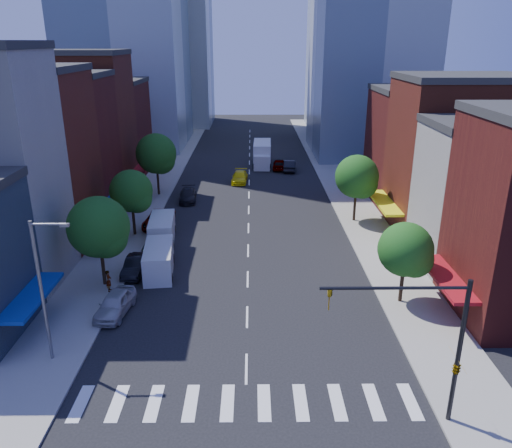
# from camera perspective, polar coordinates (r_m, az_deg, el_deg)

# --- Properties ---
(ground) EXTENTS (220.00, 220.00, 0.00)m
(ground) POSITION_cam_1_polar(r_m,az_deg,el_deg) (31.26, -1.11, -16.20)
(ground) COLOR black
(ground) RESTS_ON ground
(sidewalk_left) EXTENTS (5.00, 120.00, 0.15)m
(sidewalk_left) POSITION_cam_1_polar(r_m,az_deg,el_deg) (68.94, -11.27, 4.27)
(sidewalk_left) COLOR gray
(sidewalk_left) RESTS_ON ground
(sidewalk_right) EXTENTS (5.00, 120.00, 0.15)m
(sidewalk_right) POSITION_cam_1_polar(r_m,az_deg,el_deg) (68.81, 9.70, 4.34)
(sidewalk_right) COLOR gray
(sidewalk_right) RESTS_ON ground
(crosswalk) EXTENTS (19.00, 3.00, 0.01)m
(crosswalk) POSITION_cam_1_polar(r_m,az_deg,el_deg) (28.90, -1.17, -19.73)
(crosswalk) COLOR silver
(crosswalk) RESTS_ON ground
(bldg_left_2) EXTENTS (12.00, 9.00, 16.00)m
(bldg_left_2) POSITION_cam_1_polar(r_m,az_deg,el_deg) (51.50, -25.17, 6.47)
(bldg_left_2) COLOR #5C2315
(bldg_left_2) RESTS_ON ground
(bldg_left_3) EXTENTS (12.00, 8.00, 15.00)m
(bldg_left_3) POSITION_cam_1_polar(r_m,az_deg,el_deg) (59.26, -21.85, 8.02)
(bldg_left_3) COLOR #4D1413
(bldg_left_3) RESTS_ON ground
(bldg_left_4) EXTENTS (12.00, 9.00, 17.00)m
(bldg_left_4) POSITION_cam_1_polar(r_m,az_deg,el_deg) (66.96, -19.44, 10.45)
(bldg_left_4) COLOR #5C2315
(bldg_left_4) RESTS_ON ground
(bldg_left_5) EXTENTS (12.00, 10.00, 13.00)m
(bldg_left_5) POSITION_cam_1_polar(r_m,az_deg,el_deg) (76.21, -17.06, 10.24)
(bldg_left_5) COLOR #4D1413
(bldg_left_5) RESTS_ON ground
(bldg_right_1) EXTENTS (12.00, 8.00, 12.00)m
(bldg_right_1) POSITION_cam_1_polar(r_m,az_deg,el_deg) (46.87, 25.67, 2.63)
(bldg_right_1) COLOR beige
(bldg_right_1) RESTS_ON ground
(bldg_right_2) EXTENTS (12.00, 10.00, 15.00)m
(bldg_right_2) POSITION_cam_1_polar(r_m,az_deg,el_deg) (54.45, 21.95, 7.04)
(bldg_right_2) COLOR #5C2315
(bldg_right_2) RESTS_ON ground
(bldg_right_3) EXTENTS (12.00, 10.00, 13.00)m
(bldg_right_3) POSITION_cam_1_polar(r_m,az_deg,el_deg) (63.81, 18.57, 8.28)
(bldg_right_3) COLOR #4D1413
(bldg_right_3) RESTS_ON ground
(traffic_signal) EXTENTS (7.24, 2.24, 8.00)m
(traffic_signal) POSITION_cam_1_polar(r_m,az_deg,el_deg) (26.95, 21.04, -13.62)
(traffic_signal) COLOR black
(traffic_signal) RESTS_ON sidewalk_right
(streetlight) EXTENTS (2.25, 0.25, 9.00)m
(streetlight) POSITION_cam_1_polar(r_m,az_deg,el_deg) (31.76, -23.12, -6.26)
(streetlight) COLOR slate
(streetlight) RESTS_ON sidewalk_left
(tree_left_near) EXTENTS (4.80, 4.80, 7.30)m
(tree_left_near) POSITION_cam_1_polar(r_m,az_deg,el_deg) (40.33, -17.35, -0.59)
(tree_left_near) COLOR black
(tree_left_near) RESTS_ON sidewalk_left
(tree_left_mid) EXTENTS (4.20, 4.20, 6.65)m
(tree_left_mid) POSITION_cam_1_polar(r_m,az_deg,el_deg) (50.50, -13.92, 3.48)
(tree_left_mid) COLOR black
(tree_left_mid) RESTS_ON sidewalk_left
(tree_left_far) EXTENTS (5.00, 5.00, 7.75)m
(tree_left_far) POSITION_cam_1_polar(r_m,az_deg,el_deg) (63.61, -11.21, 7.71)
(tree_left_far) COLOR black
(tree_left_far) RESTS_ON sidewalk_left
(tree_right_near) EXTENTS (4.00, 4.00, 6.20)m
(tree_right_near) POSITION_cam_1_polar(r_m,az_deg,el_deg) (37.79, 16.94, -3.06)
(tree_right_near) COLOR black
(tree_right_near) RESTS_ON sidewalk_right
(tree_right_far) EXTENTS (4.60, 4.60, 7.20)m
(tree_right_far) POSITION_cam_1_polar(r_m,az_deg,el_deg) (54.08, 11.61, 5.13)
(tree_right_far) COLOR black
(tree_right_far) RESTS_ON sidewalk_right
(parked_car_front) EXTENTS (2.49, 4.89, 1.59)m
(parked_car_front) POSITION_cam_1_polar(r_m,az_deg,el_deg) (37.67, -15.80, -8.76)
(parked_car_front) COLOR #A2A2A7
(parked_car_front) RESTS_ON ground
(parked_car_second) EXTENTS (1.72, 4.46, 1.45)m
(parked_car_second) POSITION_cam_1_polar(r_m,az_deg,el_deg) (43.46, -13.62, -4.62)
(parked_car_second) COLOR black
(parked_car_second) RESTS_ON ground
(parked_car_third) EXTENTS (2.97, 5.86, 1.59)m
(parked_car_third) POSITION_cam_1_polar(r_m,az_deg,el_deg) (53.73, -11.05, 0.52)
(parked_car_third) COLOR #999999
(parked_car_third) RESTS_ON ground
(parked_car_rear) EXTENTS (2.35, 5.04, 1.42)m
(parked_car_rear) POSITION_cam_1_polar(r_m,az_deg,el_deg) (61.92, -7.79, 3.27)
(parked_car_rear) COLOR black
(parked_car_rear) RESTS_ON ground
(cargo_van_near) EXTENTS (2.90, 5.90, 2.42)m
(cargo_van_near) POSITION_cam_1_polar(r_m,az_deg,el_deg) (42.76, -11.06, -4.14)
(cargo_van_near) COLOR silver
(cargo_van_near) RESTS_ON ground
(cargo_van_far) EXTENTS (2.78, 5.85, 2.41)m
(cargo_van_far) POSITION_cam_1_polar(r_m,az_deg,el_deg) (49.50, -10.70, -0.69)
(cargo_van_far) COLOR silver
(cargo_van_far) RESTS_ON ground
(taxi) EXTENTS (2.36, 5.16, 1.46)m
(taxi) POSITION_cam_1_polar(r_m,az_deg,el_deg) (69.69, -1.88, 5.38)
(taxi) COLOR yellow
(taxi) RESTS_ON ground
(traffic_car_oncoming) EXTENTS (2.21, 5.04, 1.61)m
(traffic_car_oncoming) POSITION_cam_1_polar(r_m,az_deg,el_deg) (76.13, 3.88, 6.68)
(traffic_car_oncoming) COLOR black
(traffic_car_oncoming) RESTS_ON ground
(traffic_car_far) EXTENTS (2.25, 4.86, 1.61)m
(traffic_car_far) POSITION_cam_1_polar(r_m,az_deg,el_deg) (76.85, 2.68, 6.84)
(traffic_car_far) COLOR #999999
(traffic_car_far) RESTS_ON ground
(box_truck) EXTENTS (2.96, 8.91, 3.56)m
(box_truck) POSITION_cam_1_polar(r_m,az_deg,el_deg) (79.40, 0.70, 7.94)
(box_truck) COLOR silver
(box_truck) RESTS_ON ground
(pedestrian_near) EXTENTS (0.51, 0.69, 1.75)m
(pedestrian_near) POSITION_cam_1_polar(r_m,az_deg,el_deg) (40.65, -16.48, -6.24)
(pedestrian_near) COLOR #999999
(pedestrian_near) RESTS_ON sidewalk_left
(pedestrian_far) EXTENTS (0.73, 0.92, 1.83)m
(pedestrian_far) POSITION_cam_1_polar(r_m,az_deg,el_deg) (47.20, -17.53, -2.53)
(pedestrian_far) COLOR #999999
(pedestrian_far) RESTS_ON sidewalk_left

